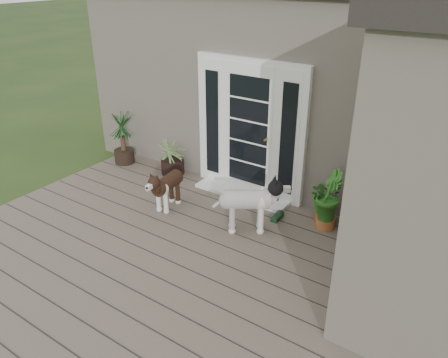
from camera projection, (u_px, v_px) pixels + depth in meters
The scene contains 14 objects.
deck at pixel (171, 265), 5.57m from camera, with size 6.20×4.60×0.12m, color #6B5B4C.
house_main at pixel (318, 81), 8.06m from camera, with size 7.40×4.00×3.10m, color #665E54.
door_unit at pixel (250, 129), 6.80m from camera, with size 1.90×0.14×2.15m, color white.
door_step at pixel (242, 194), 7.11m from camera, with size 1.60×0.40×0.05m, color white.
brindle_dog at pixel (168, 190), 6.64m from camera, with size 0.31×0.73×0.61m, color #372014, non-canonical shape.
white_dog at pixel (247, 208), 6.03m from camera, with size 0.37×0.86×0.71m, color silver, non-canonical shape.
spider_plant at pixel (172, 155), 7.70m from camera, with size 0.68×0.68×0.72m, color #82A163, non-canonical shape.
yucca at pixel (122, 137), 8.07m from camera, with size 0.69×0.69×1.00m, color black, non-canonical shape.
herb_a at pixel (324, 203), 6.29m from camera, with size 0.45×0.45×0.57m, color #255718.
herb_b at pixel (327, 207), 6.11m from camera, with size 0.44×0.44×0.66m, color #1D4C15.
herb_c at pixel (376, 226), 5.71m from camera, with size 0.39×0.39×0.61m, color #28611B.
sapling at pixel (383, 206), 4.95m from camera, with size 0.54×0.54×1.84m, color #225518, non-canonical shape.
clog_left at pixel (271, 202), 6.83m from camera, with size 0.13×0.29×0.09m, color black, non-canonical shape.
clog_right at pixel (277, 216), 6.43m from camera, with size 0.14×0.30×0.09m, color black, non-canonical shape.
Camera 1 is at (3.11, -2.94, 3.50)m, focal length 35.21 mm.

